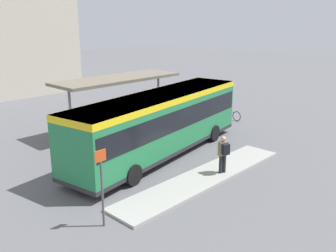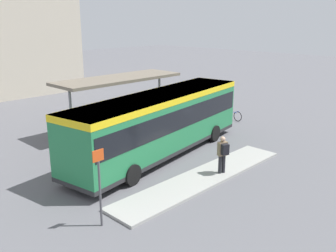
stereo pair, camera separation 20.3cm
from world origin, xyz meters
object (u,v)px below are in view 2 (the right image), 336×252
object	(u,v)px
platform_sign	(100,185)
bicycle_blue	(232,115)
pedestrian_waiting	(223,153)
city_bus	(160,120)
bicycle_yellow	(220,114)

from	to	relation	value
platform_sign	bicycle_blue	bearing A→B (deg)	18.17
pedestrian_waiting	bicycle_blue	distance (m)	10.04
pedestrian_waiting	platform_sign	distance (m)	6.46
bicycle_blue	platform_sign	size ratio (longest dim) A/B	0.59
city_bus	platform_sign	world-z (taller)	city_bus
city_bus	bicycle_blue	world-z (taller)	city_bus
bicycle_blue	bicycle_yellow	bearing A→B (deg)	-155.81
city_bus	bicycle_blue	bearing A→B (deg)	0.15
city_bus	pedestrian_waiting	world-z (taller)	city_bus
pedestrian_waiting	bicycle_yellow	distance (m)	10.29
bicycle_blue	city_bus	bearing A→B (deg)	-75.90
city_bus	bicycle_yellow	size ratio (longest dim) A/B	7.41
bicycle_yellow	pedestrian_waiting	bearing A→B (deg)	119.17
pedestrian_waiting	bicycle_yellow	size ratio (longest dim) A/B	1.06
pedestrian_waiting	platform_sign	size ratio (longest dim) A/B	0.62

